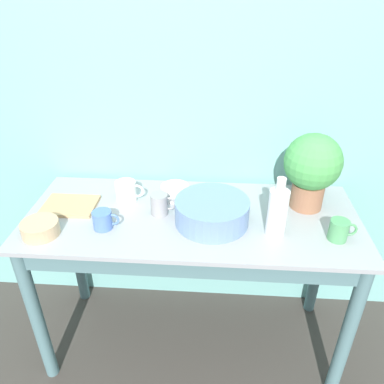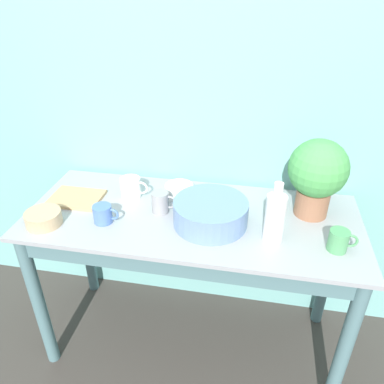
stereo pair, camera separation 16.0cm
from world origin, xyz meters
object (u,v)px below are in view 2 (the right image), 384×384
object	(u,v)px
mug_white	(131,188)
bowl_small_enamel_white	(179,190)
potted_plant	(317,173)
bottle_tall	(275,217)
tray_board	(76,198)
mug_blue	(103,214)
bowl_small_tan	(43,218)
mug_green	(339,241)
mug_grey	(161,202)
bowl_wash_large	(211,213)

from	to	relation	value
mug_white	bowl_small_enamel_white	size ratio (longest dim) A/B	0.98
potted_plant	bottle_tall	bearing A→B (deg)	-126.96
bottle_tall	tray_board	bearing A→B (deg)	171.47
mug_blue	bowl_small_tan	xyz separation A→B (m)	(-0.25, -0.06, -0.01)
mug_white	mug_blue	bearing A→B (deg)	-102.74
mug_green	bowl_small_enamel_white	xyz separation A→B (m)	(-0.69, 0.28, -0.01)
mug_blue	mug_grey	size ratio (longest dim) A/B	0.99
potted_plant	mug_green	size ratio (longest dim) A/B	3.16
mug_green	bowl_small_enamel_white	world-z (taller)	mug_green
mug_green	bowl_small_enamel_white	size ratio (longest dim) A/B	0.81
bowl_small_enamel_white	mug_grey	bearing A→B (deg)	-108.82
potted_plant	mug_green	xyz separation A→B (m)	(0.08, -0.24, -0.16)
potted_plant	mug_blue	bearing A→B (deg)	-165.30
bowl_wash_large	bowl_small_tan	distance (m)	0.71
mug_white	bowl_small_tan	xyz separation A→B (m)	(-0.30, -0.28, -0.02)
mug_white	mug_green	bearing A→B (deg)	-14.26
mug_grey	bowl_small_enamel_white	bearing A→B (deg)	71.18
potted_plant	bowl_small_enamel_white	bearing A→B (deg)	176.06
potted_plant	mug_grey	size ratio (longest dim) A/B	3.08
mug_green	bowl_small_tan	xyz separation A→B (m)	(-1.21, -0.05, -0.01)
bottle_tall	bowl_small_enamel_white	size ratio (longest dim) A/B	1.90
mug_grey	tray_board	xyz separation A→B (m)	(-0.42, 0.02, -0.04)
bowl_small_enamel_white	tray_board	world-z (taller)	bowl_small_enamel_white
tray_board	mug_grey	bearing A→B (deg)	-3.12
bowl_wash_large	mug_green	size ratio (longest dim) A/B	2.85
mug_white	bowl_small_tan	distance (m)	0.41
mug_green	mug_white	xyz separation A→B (m)	(-0.91, 0.23, 0.01)
bowl_small_tan	bowl_small_enamel_white	size ratio (longest dim) A/B	1.11
bottle_tall	mug_grey	world-z (taller)	bottle_tall
mug_green	mug_blue	world-z (taller)	mug_green
tray_board	bottle_tall	bearing A→B (deg)	-8.53
bowl_wash_large	mug_green	bearing A→B (deg)	-9.34
mug_grey	bowl_small_enamel_white	distance (m)	0.16
mug_white	tray_board	size ratio (longest dim) A/B	0.56
mug_green	mug_blue	xyz separation A→B (m)	(-0.96, 0.01, -0.00)
bottle_tall	mug_blue	world-z (taller)	bottle_tall
potted_plant	mug_grey	distance (m)	0.68
mug_blue	bowl_small_enamel_white	size ratio (longest dim) A/B	0.83
mug_blue	bowl_small_tan	world-z (taller)	mug_blue
potted_plant	bowl_wash_large	bearing A→B (deg)	-159.90
potted_plant	bottle_tall	xyz separation A→B (m)	(-0.17, -0.22, -0.10)
mug_green	mug_blue	bearing A→B (deg)	179.43
mug_white	tray_board	xyz separation A→B (m)	(-0.25, -0.07, -0.04)
potted_plant	mug_blue	size ratio (longest dim) A/B	3.11
bowl_wash_large	tray_board	world-z (taller)	bowl_wash_large
mug_green	tray_board	world-z (taller)	mug_green
mug_grey	mug_white	size ratio (longest dim) A/B	0.85
bottle_tall	mug_grey	size ratio (longest dim) A/B	2.28
mug_grey	bowl_small_enamel_white	xyz separation A→B (m)	(0.05, 0.15, -0.02)
bottle_tall	mug_white	world-z (taller)	bottle_tall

